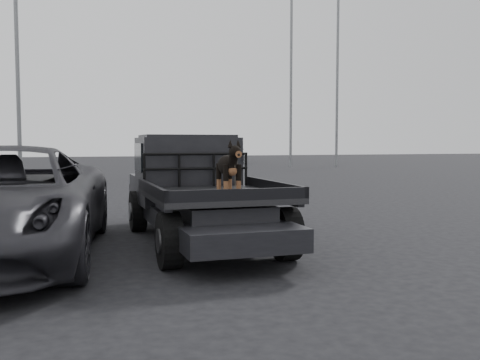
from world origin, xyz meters
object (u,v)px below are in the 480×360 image
object	(u,v)px
distant_car_b	(229,153)
floodlight_far	(338,60)
flatbed_ute	(200,215)
dog	(228,170)
floodlight_near	(16,21)
parked_suv	(0,203)
floodlight_mid	(291,52)

from	to	relation	value
distant_car_b	floodlight_far	bearing A→B (deg)	-40.08
flatbed_ute	distant_car_b	xyz separation A→B (m)	(10.55, 32.94, 0.37)
dog	floodlight_far	xyz separation A→B (m)	(15.95, 26.48, 6.10)
distant_car_b	floodlight_near	world-z (taller)	floodlight_near
flatbed_ute	parked_suv	distance (m)	3.04
floodlight_near	floodlight_far	distance (m)	21.59
parked_suv	distant_car_b	world-z (taller)	distant_car_b
flatbed_ute	floodlight_far	world-z (taller)	floodlight_far
floodlight_far	parked_suv	bearing A→B (deg)	-126.87
floodlight_mid	floodlight_near	bearing A→B (deg)	-152.24
parked_suv	floodlight_near	bearing A→B (deg)	100.48
parked_suv	distant_car_b	xyz separation A→B (m)	(13.55, 33.32, 0.02)
floodlight_mid	dog	bearing A→B (deg)	-115.16
distant_car_b	parked_suv	bearing A→B (deg)	-96.18
flatbed_ute	floodlight_mid	bearing A→B (deg)	63.46
dog	floodlight_mid	size ratio (longest dim) A/B	0.05
floodlight_mid	parked_suv	bearing A→B (deg)	-121.30
parked_suv	flatbed_ute	bearing A→B (deg)	14.29
distant_car_b	floodlight_near	xyz separation A→B (m)	(-14.54, -16.25, 6.08)
flatbed_ute	distant_car_b	distance (m)	34.59
parked_suv	dog	bearing A→B (deg)	-14.60
dog	floodlight_far	size ratio (longest dim) A/B	0.05
distant_car_b	floodlight_far	distance (m)	11.70
floodlight_near	floodlight_far	bearing A→B (deg)	22.36
distant_car_b	floodlight_near	bearing A→B (deg)	-115.89
parked_suv	floodlight_far	xyz separation A→B (m)	(18.96, 25.28, 6.58)
floodlight_near	floodlight_mid	world-z (taller)	floodlight_mid
parked_suv	floodlight_mid	bearing A→B (deg)	65.84
flatbed_ute	floodlight_far	distance (m)	30.38
distant_car_b	flatbed_ute	bearing A→B (deg)	-91.81
floodlight_mid	floodlight_far	bearing A→B (deg)	-10.43
parked_suv	floodlight_mid	world-z (taller)	floodlight_mid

